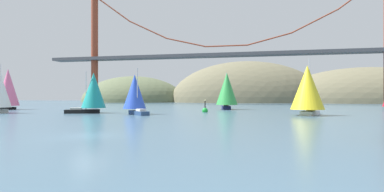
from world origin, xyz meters
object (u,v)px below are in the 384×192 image
at_px(sailboat_yellow_sail, 308,89).
at_px(sailboat_blue_spinnaker, 135,93).
at_px(sailboat_green_sail, 227,90).
at_px(sailboat_pink_spinnaker, 7,88).
at_px(channel_buoy, 205,110).
at_px(sailboat_teal_sail, 93,91).

bearing_deg(sailboat_yellow_sail, sailboat_blue_spinnaker, -174.12).
bearing_deg(sailboat_green_sail, sailboat_pink_spinnaker, -167.62).
relative_size(sailboat_pink_spinnaker, channel_buoy, 3.93).
xyz_separation_m(sailboat_yellow_sail, channel_buoy, (-17.54, 6.17, -3.86)).
bearing_deg(sailboat_blue_spinnaker, channel_buoy, 41.11).
xyz_separation_m(sailboat_teal_sail, sailboat_blue_spinnaker, (8.86, -1.73, -0.29)).
bearing_deg(sailboat_green_sail, sailboat_blue_spinnaker, -120.93).
distance_m(sailboat_teal_sail, sailboat_green_sail, 29.79).
height_order(sailboat_yellow_sail, sailboat_pink_spinnaker, sailboat_pink_spinnaker).
bearing_deg(sailboat_green_sail, sailboat_yellow_sail, -52.04).
relative_size(sailboat_green_sail, sailboat_pink_spinnaker, 0.82).
bearing_deg(sailboat_yellow_sail, sailboat_teal_sail, -178.22).
relative_size(sailboat_teal_sail, sailboat_blue_spinnaker, 0.99).
relative_size(sailboat_teal_sail, sailboat_yellow_sail, 0.84).
height_order(sailboat_blue_spinnaker, sailboat_pink_spinnaker, sailboat_pink_spinnaker).
distance_m(sailboat_pink_spinnaker, channel_buoy, 46.67).
bearing_deg(channel_buoy, sailboat_blue_spinnaker, -138.89).
distance_m(sailboat_green_sail, sailboat_pink_spinnaker, 50.31).
relative_size(sailboat_yellow_sail, channel_buoy, 3.47).
height_order(sailboat_blue_spinnaker, channel_buoy, sailboat_blue_spinnaker).
height_order(sailboat_teal_sail, sailboat_yellow_sail, sailboat_yellow_sail).
distance_m(sailboat_teal_sail, sailboat_yellow_sail, 36.78).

